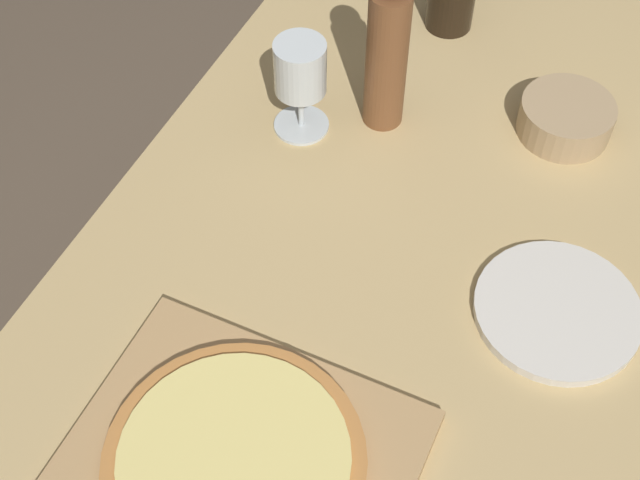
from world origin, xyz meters
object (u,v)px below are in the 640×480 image
pizza (235,461)px  wine_glass (300,72)px  small_bowl (566,118)px  pepper_mill (387,49)px

pizza → wine_glass: (-0.16, 0.51, 0.07)m
small_bowl → pizza: bearing=-105.6°
pepper_mill → small_bowl: 0.28m
pizza → pepper_mill: 0.58m
pepper_mill → pizza: bearing=-83.7°
pepper_mill → small_bowl: (0.25, 0.08, -0.10)m
pepper_mill → wine_glass: 0.12m
pepper_mill → wine_glass: (-0.10, -0.07, -0.03)m
pizza → small_bowl: small_bowl is taller
wine_glass → small_bowl: 0.38m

